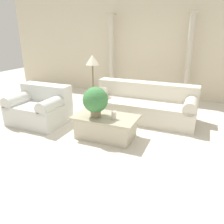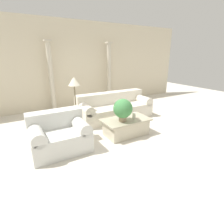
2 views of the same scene
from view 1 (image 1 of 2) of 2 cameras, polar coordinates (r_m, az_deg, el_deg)
name	(u,v)px [view 1 (image 1 of 2)]	position (r m, az deg, el deg)	size (l,w,h in m)	color
ground_plane	(112,126)	(4.75, -0.12, -3.71)	(16.00, 16.00, 0.00)	silver
wall_back	(148,44)	(6.98, 9.27, 17.24)	(10.00, 0.06, 3.20)	beige
sofa_long	(143,105)	(5.14, 8.16, 1.93)	(2.38, 0.94, 0.81)	beige
loveseat	(40,107)	(5.13, -18.25, 1.27)	(1.19, 0.94, 0.81)	silver
coffee_table	(106,126)	(4.19, -1.67, -3.80)	(1.20, 0.68, 0.43)	beige
potted_plant	(95,100)	(4.00, -4.35, 3.04)	(0.47, 0.47, 0.56)	#937F60
pillar_candle	(114,115)	(3.95, 0.50, -0.83)	(0.09, 0.09, 0.15)	silver
floor_lamp	(93,64)	(5.38, -5.11, 12.43)	(0.33, 0.33, 1.42)	brown
column_left	(111,55)	(7.03, -0.17, 14.71)	(0.23, 0.23, 2.46)	beige
column_right	(189,58)	(6.48, 19.38, 13.16)	(0.23, 0.23, 2.46)	beige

